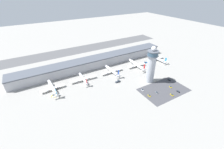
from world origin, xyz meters
TOP-DOWN VIEW (x-y plane):
  - ground_plane at (0.00, 0.00)m, footprint 1000.00×1000.00m
  - terminal_building at (0.00, 70.00)m, footprint 267.30×25.00m
  - runway_strip at (0.00, 158.63)m, footprint 400.95×44.00m
  - control_tower at (47.67, -13.68)m, footprint 15.41×15.41m
  - parking_lot_surface at (50.12, -40.26)m, footprint 64.00×40.00m
  - airplane_gate_alpha at (-79.28, 33.47)m, footprint 32.09×41.21m
  - airplane_gate_bravo at (-35.93, 34.79)m, footprint 39.11×33.51m
  - airplane_gate_charlie at (12.45, 33.80)m, footprint 37.76×38.75m
  - airplane_gate_delta at (59.05, 30.19)m, footprint 34.05×43.40m
  - airplane_gate_echo at (108.68, 32.87)m, footprint 33.90×41.85m
  - service_truck_catering at (6.54, 6.60)m, footprint 8.08×2.95m
  - service_truck_fuel at (83.03, 35.08)m, footprint 8.01×4.34m
  - service_truck_baggage at (-80.89, 19.18)m, footprint 7.02×5.40m
  - car_black_suv at (24.21, -40.16)m, footprint 1.87×4.61m
  - car_white_wagon at (36.85, -40.35)m, footprint 1.89×4.31m
  - car_maroon_suv at (50.49, -53.65)m, footprint 2.00×4.81m
  - car_silver_sedan at (63.27, -53.06)m, footprint 1.95×4.51m
  - car_yellow_taxi at (24.34, -26.61)m, footprint 1.88×4.13m
  - car_navy_sedan at (75.15, -27.24)m, footprint 1.84×4.59m
  - car_blue_compact at (62.76, -40.72)m, footprint 1.80×4.09m

SIDE VIEW (x-z plane):
  - ground_plane at x=0.00m, z-range 0.00..0.00m
  - runway_strip at x=0.00m, z-range 0.00..0.01m
  - parking_lot_surface at x=50.12m, z-range 0.00..0.01m
  - car_blue_compact at x=62.76m, z-range -0.16..1.25m
  - car_silver_sedan at x=63.27m, z-range -0.16..1.27m
  - car_white_wagon at x=36.85m, z-range -0.17..1.30m
  - car_black_suv at x=24.21m, z-range -0.17..1.31m
  - car_yellow_taxi at x=24.34m, z-range -0.17..1.36m
  - car_navy_sedan at x=75.15m, z-range -0.17..1.38m
  - car_maroon_suv at x=50.49m, z-range -0.18..1.41m
  - service_truck_fuel at x=83.03m, z-range -0.39..2.16m
  - service_truck_baggage at x=-80.89m, z-range -0.42..2.29m
  - service_truck_catering at x=6.54m, z-range -0.46..2.57m
  - airplane_gate_echo at x=108.68m, z-range -2.15..10.36m
  - airplane_gate_alpha at x=-79.28m, z-range -2.46..10.70m
  - airplane_gate_charlie at x=12.45m, z-range -2.67..11.15m
  - airplane_gate_bravo at x=-35.93m, z-range -1.49..10.20m
  - airplane_gate_delta at x=59.05m, z-range -2.40..12.02m
  - terminal_building at x=0.00m, z-range 0.10..15.99m
  - control_tower at x=47.67m, z-range -0.71..53.03m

